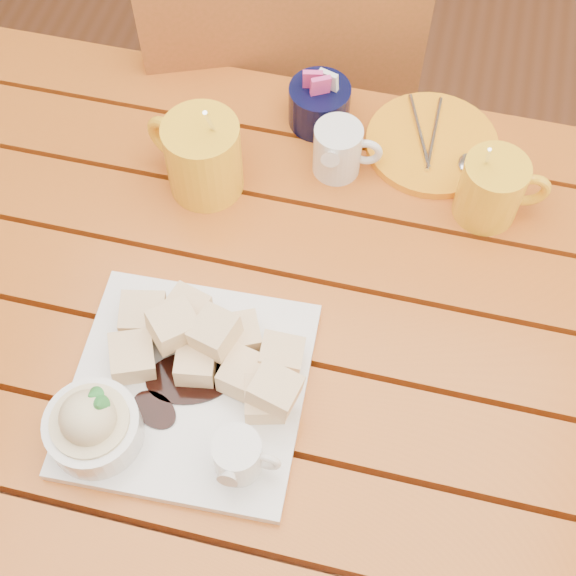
% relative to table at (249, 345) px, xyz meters
% --- Properties ---
extents(ground, '(5.00, 5.00, 0.00)m').
position_rel_table_xyz_m(ground, '(0.00, -0.00, -0.64)').
color(ground, brown).
rests_on(ground, ground).
extents(table, '(1.20, 0.79, 0.75)m').
position_rel_table_xyz_m(table, '(0.00, 0.00, 0.00)').
color(table, '#944213').
rests_on(table, ground).
extents(dessert_plate, '(0.28, 0.28, 0.11)m').
position_rel_table_xyz_m(dessert_plate, '(-0.05, -0.14, 0.14)').
color(dessert_plate, white).
rests_on(dessert_plate, table).
extents(coffee_mug_left, '(0.14, 0.10, 0.17)m').
position_rel_table_xyz_m(coffee_mug_left, '(-0.10, 0.18, 0.17)').
color(coffee_mug_left, yellow).
rests_on(coffee_mug_left, table).
extents(coffee_mug_right, '(0.12, 0.08, 0.14)m').
position_rel_table_xyz_m(coffee_mug_right, '(0.27, 0.22, 0.16)').
color(coffee_mug_right, yellow).
rests_on(coffee_mug_right, table).
extents(cream_pitcher, '(0.09, 0.08, 0.08)m').
position_rel_table_xyz_m(cream_pitcher, '(0.07, 0.24, 0.15)').
color(cream_pitcher, white).
rests_on(cream_pitcher, table).
extents(sugar_caddy, '(0.09, 0.09, 0.09)m').
position_rel_table_xyz_m(sugar_caddy, '(0.02, 0.32, 0.14)').
color(sugar_caddy, black).
rests_on(sugar_caddy, table).
extents(orange_saucer, '(0.19, 0.19, 0.02)m').
position_rel_table_xyz_m(orange_saucer, '(0.19, 0.31, 0.11)').
color(orange_saucer, orange).
rests_on(orange_saucer, table).
extents(chair_far, '(0.56, 0.56, 0.91)m').
position_rel_table_xyz_m(chair_far, '(-0.09, 0.55, -0.13)').
color(chair_far, brown).
rests_on(chair_far, ground).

